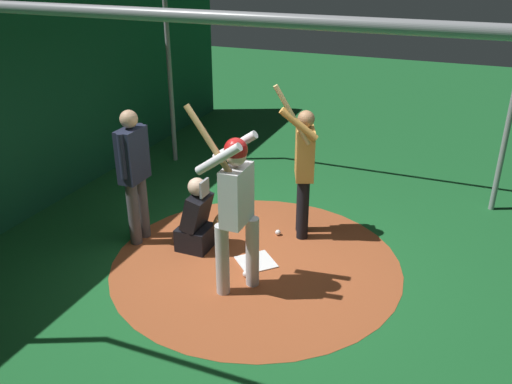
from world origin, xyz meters
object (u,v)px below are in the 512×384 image
object	(u,v)px
umpire	(134,170)
baseball_0	(278,232)
batter	(235,201)
visitor	(304,165)
baseball_1	(246,274)
home_plate	(256,262)
catcher	(198,221)

from	to	relation	value
umpire	baseball_0	world-z (taller)	umpire
batter	visitor	xyz separation A→B (m)	(0.29, 1.46, -0.10)
batter	baseball_0	bearing A→B (deg)	89.32
baseball_0	baseball_1	size ratio (longest dim) A/B	1.00
home_plate	baseball_0	world-z (taller)	baseball_0
batter	baseball_1	distance (m)	1.07
home_plate	baseball_0	size ratio (longest dim) A/B	5.68
catcher	visitor	distance (m)	1.51
batter	baseball_0	world-z (taller)	batter
catcher	baseball_1	bearing A→B (deg)	-25.24
batter	baseball_1	bearing A→B (deg)	88.24
batter	baseball_0	distance (m)	1.68
baseball_0	batter	bearing A→B (deg)	-90.68
visitor	home_plate	bearing A→B (deg)	-128.80
home_plate	batter	xyz separation A→B (m)	(-0.00, -0.57, 1.07)
baseball_0	baseball_1	world-z (taller)	same
batter	visitor	world-z (taller)	batter
batter	baseball_1	world-z (taller)	batter
visitor	baseball_0	bearing A→B (deg)	-171.62
visitor	baseball_0	distance (m)	1.00
batter	umpire	size ratio (longest dim) A/B	1.21
visitor	baseball_1	xyz separation A→B (m)	(-0.28, -1.23, -0.95)
home_plate	catcher	distance (m)	0.89
home_plate	batter	size ratio (longest dim) A/B	0.20
home_plate	batter	world-z (taller)	batter
umpire	batter	bearing A→B (deg)	-18.37
batter	catcher	distance (m)	1.24
umpire	baseball_1	xyz separation A→B (m)	(1.63, -0.30, -0.94)
visitor	baseball_0	size ratio (longest dim) A/B	27.96
baseball_0	home_plate	bearing A→B (deg)	-91.16
umpire	baseball_0	xyz separation A→B (m)	(1.64, 0.77, -0.94)
baseball_0	visitor	bearing A→B (deg)	29.34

